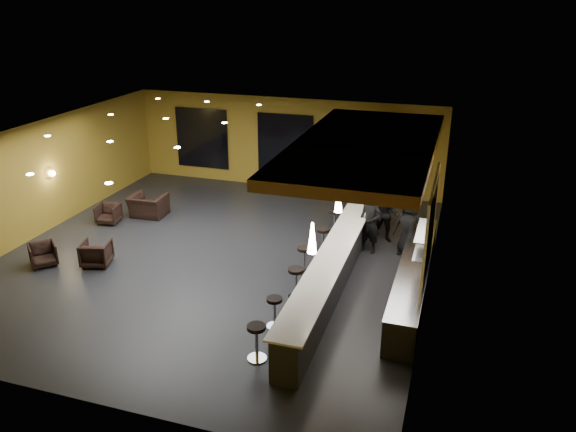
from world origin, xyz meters
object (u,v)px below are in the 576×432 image
(pendant_2, at_px, (358,170))
(staff_b, at_px, (385,214))
(bar_stool_1, at_px, (275,308))
(armchair_c, at_px, (108,214))
(bar_stool_2, at_px, (296,279))
(bar_stool_0, at_px, (257,338))
(bar_stool_5, at_px, (335,219))
(bar_stool_3, at_px, (304,257))
(staff_a, at_px, (370,223))
(armchair_d, at_px, (148,206))
(bar_counter, at_px, (332,273))
(column, at_px, (367,174))
(pendant_0, at_px, (312,238))
(prep_counter, at_px, (413,278))
(armchair_a, at_px, (43,255))
(bar_stool_4, at_px, (323,238))
(staff_c, at_px, (409,226))
(armchair_b, at_px, (96,253))
(pendant_1, at_px, (339,199))

(pendant_2, bearing_deg, staff_b, 32.41)
(staff_b, distance_m, bar_stool_1, 5.80)
(armchair_c, xyz_separation_m, bar_stool_2, (7.35, -2.81, 0.20))
(bar_stool_0, height_order, bar_stool_1, bar_stool_0)
(bar_stool_5, bearing_deg, bar_stool_3, -93.96)
(staff_a, xyz_separation_m, bar_stool_2, (-1.27, -3.23, -0.40))
(armchair_d, distance_m, bar_stool_5, 6.44)
(bar_stool_0, bearing_deg, bar_counter, 76.14)
(armchair_c, distance_m, bar_stool_5, 7.50)
(column, xyz_separation_m, pendant_2, (0.00, -1.60, 0.60))
(bar_stool_0, bearing_deg, armchair_c, 143.12)
(pendant_0, distance_m, bar_stool_1, 2.05)
(staff_b, bearing_deg, staff_a, -105.11)
(prep_counter, height_order, armchair_c, prep_counter)
(armchair_a, distance_m, bar_stool_1, 7.28)
(column, xyz_separation_m, bar_stool_0, (-0.81, -7.89, -1.22))
(prep_counter, height_order, bar_stool_5, prep_counter)
(pendant_2, xyz_separation_m, armchair_a, (-8.06, -4.03, -2.03))
(bar_counter, relative_size, prep_counter, 1.33)
(bar_stool_1, xyz_separation_m, bar_stool_4, (0.08, 4.11, 0.02))
(staff_c, relative_size, bar_stool_4, 2.23)
(pendant_0, xyz_separation_m, armchair_d, (-7.17, 5.13, -1.97))
(staff_a, bearing_deg, bar_stool_5, 156.16)
(staff_c, distance_m, armchair_b, 8.92)
(column, bearing_deg, staff_a, -75.88)
(bar_stool_0, bearing_deg, bar_stool_4, 89.54)
(bar_stool_0, bearing_deg, bar_stool_5, 89.47)
(armchair_a, bearing_deg, pendant_1, -36.97)
(pendant_1, relative_size, armchair_d, 0.60)
(pendant_0, height_order, pendant_1, same)
(staff_a, xyz_separation_m, staff_b, (0.31, 0.90, -0.05))
(pendant_0, bearing_deg, pendant_2, 90.00)
(staff_c, height_order, armchair_b, staff_c)
(staff_a, distance_m, staff_c, 1.12)
(pendant_2, bearing_deg, armchair_c, -174.32)
(armchair_d, distance_m, bar_stool_2, 7.42)
(prep_counter, xyz_separation_m, pendant_1, (-2.00, 0.00, 1.92))
(armchair_a, xyz_separation_m, armchair_b, (1.41, 0.48, 0.03))
(armchair_c, xyz_separation_m, bar_stool_0, (7.31, -5.49, 0.20))
(column, height_order, staff_c, column)
(pendant_0, relative_size, staff_a, 0.38)
(staff_c, relative_size, armchair_a, 2.46)
(staff_c, relative_size, armchair_b, 2.24)
(prep_counter, height_order, bar_stool_4, prep_counter)
(bar_counter, height_order, pendant_2, pendant_2)
(staff_a, distance_m, bar_stool_4, 1.44)
(staff_c, bearing_deg, bar_counter, -103.03)
(pendant_1, bearing_deg, bar_stool_4, 115.84)
(bar_stool_2, bearing_deg, bar_stool_1, -93.34)
(staff_b, xyz_separation_m, armchair_a, (-8.87, -4.54, -0.55))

